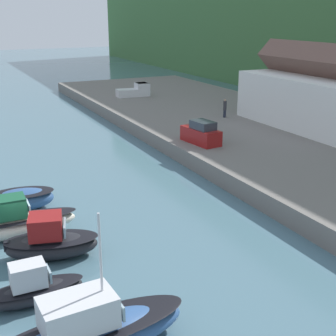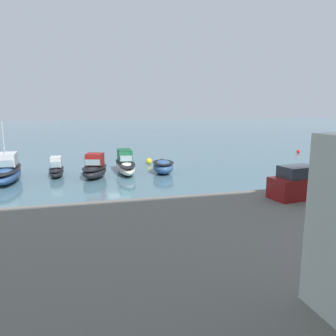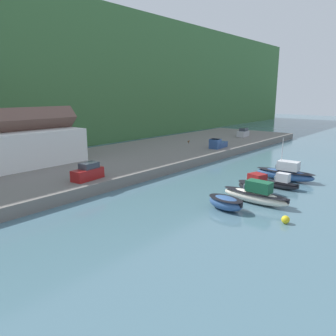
{
  "view_description": "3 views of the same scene",
  "coord_description": "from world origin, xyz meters",
  "px_view_note": "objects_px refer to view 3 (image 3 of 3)",
  "views": [
    {
      "loc": [
        26.51,
        -3.47,
        13.06
      ],
      "look_at": [
        -2.99,
        10.97,
        2.13
      ],
      "focal_mm": 50.0,
      "sensor_mm": 36.0,
      "label": 1
    },
    {
      "loc": [
        3.76,
        36.18,
        7.41
      ],
      "look_at": [
        -4.0,
        6.54,
        1.7
      ],
      "focal_mm": 35.0,
      "sensor_mm": 36.0,
      "label": 2
    },
    {
      "loc": [
        -34.48,
        -16.13,
        12.3
      ],
      "look_at": [
        -2.23,
        11.15,
        2.57
      ],
      "focal_mm": 35.0,
      "sensor_mm": 36.0,
      "label": 3
    }
  ],
  "objects_px": {
    "moored_boat_0": "(226,203)",
    "moored_boat_2": "(255,186)",
    "parked_car_1": "(88,172)",
    "pickup_truck_1": "(217,144)",
    "moored_boat_4": "(285,173)",
    "dog_on_quay": "(189,141)",
    "moored_boat_1": "(256,195)",
    "moored_boat_3": "(281,183)",
    "parked_car_0": "(243,133)",
    "mooring_buoy_0": "(285,220)"
  },
  "relations": [
    {
      "from": "moored_boat_2",
      "to": "parked_car_0",
      "type": "relative_size",
      "value": 1.28
    },
    {
      "from": "pickup_truck_1",
      "to": "mooring_buoy_0",
      "type": "height_order",
      "value": "pickup_truck_1"
    },
    {
      "from": "moored_boat_3",
      "to": "mooring_buoy_0",
      "type": "distance_m",
      "value": 12.3
    },
    {
      "from": "moored_boat_4",
      "to": "parked_car_0",
      "type": "bearing_deg",
      "value": 33.8
    },
    {
      "from": "moored_boat_2",
      "to": "parked_car_1",
      "type": "relative_size",
      "value": 1.28
    },
    {
      "from": "parked_car_0",
      "to": "pickup_truck_1",
      "type": "distance_m",
      "value": 19.81
    },
    {
      "from": "moored_boat_2",
      "to": "parked_car_0",
      "type": "bearing_deg",
      "value": 44.74
    },
    {
      "from": "moored_boat_1",
      "to": "moored_boat_4",
      "type": "xyz_separation_m",
      "value": [
        12.14,
        1.26,
        0.08
      ]
    },
    {
      "from": "moored_boat_4",
      "to": "parked_car_0",
      "type": "distance_m",
      "value": 37.16
    },
    {
      "from": "moored_boat_2",
      "to": "parked_car_1",
      "type": "xyz_separation_m",
      "value": [
        -12.75,
        16.96,
        1.44
      ]
    },
    {
      "from": "moored_boat_0",
      "to": "moored_boat_2",
      "type": "relative_size",
      "value": 0.82
    },
    {
      "from": "mooring_buoy_0",
      "to": "moored_boat_2",
      "type": "bearing_deg",
      "value": 42.41
    },
    {
      "from": "moored_boat_4",
      "to": "dog_on_quay",
      "type": "xyz_separation_m",
      "value": [
        11.32,
        25.79,
        0.87
      ]
    },
    {
      "from": "moored_boat_1",
      "to": "moored_boat_2",
      "type": "bearing_deg",
      "value": 27.5
    },
    {
      "from": "moored_boat_0",
      "to": "pickup_truck_1",
      "type": "distance_m",
      "value": 32.0
    },
    {
      "from": "pickup_truck_1",
      "to": "parked_car_0",
      "type": "bearing_deg",
      "value": -82.77
    },
    {
      "from": "moored_boat_1",
      "to": "mooring_buoy_0",
      "type": "bearing_deg",
      "value": -126.49
    },
    {
      "from": "moored_boat_3",
      "to": "mooring_buoy_0",
      "type": "relative_size",
      "value": 5.89
    },
    {
      "from": "moored_boat_4",
      "to": "parked_car_0",
      "type": "relative_size",
      "value": 1.93
    },
    {
      "from": "moored_boat_1",
      "to": "moored_boat_2",
      "type": "relative_size",
      "value": 1.45
    },
    {
      "from": "moored_boat_0",
      "to": "moored_boat_2",
      "type": "xyz_separation_m",
      "value": [
        7.6,
        0.23,
        0.14
      ]
    },
    {
      "from": "moored_boat_1",
      "to": "mooring_buoy_0",
      "type": "xyz_separation_m",
      "value": [
        -3.77,
        -4.9,
        -0.57
      ]
    },
    {
      "from": "moored_boat_3",
      "to": "parked_car_1",
      "type": "xyz_separation_m",
      "value": [
        -16.78,
        18.7,
        1.62
      ]
    },
    {
      "from": "parked_car_0",
      "to": "moored_boat_3",
      "type": "bearing_deg",
      "value": 118.02
    },
    {
      "from": "moored_boat_4",
      "to": "parked_car_1",
      "type": "relative_size",
      "value": 1.92
    },
    {
      "from": "moored_boat_3",
      "to": "moored_boat_4",
      "type": "xyz_separation_m",
      "value": [
        4.63,
        1.27,
        0.29
      ]
    },
    {
      "from": "moored_boat_2",
      "to": "moored_boat_3",
      "type": "height_order",
      "value": "moored_boat_2"
    },
    {
      "from": "moored_boat_2",
      "to": "moored_boat_4",
      "type": "distance_m",
      "value": 8.67
    },
    {
      "from": "parked_car_1",
      "to": "mooring_buoy_0",
      "type": "distance_m",
      "value": 24.3
    },
    {
      "from": "parked_car_1",
      "to": "pickup_truck_1",
      "type": "distance_m",
      "value": 31.8
    },
    {
      "from": "moored_boat_1",
      "to": "parked_car_0",
      "type": "distance_m",
      "value": 48.04
    },
    {
      "from": "moored_boat_0",
      "to": "dog_on_quay",
      "type": "distance_m",
      "value": 37.61
    },
    {
      "from": "moored_boat_0",
      "to": "moored_boat_4",
      "type": "distance_m",
      "value": 16.27
    },
    {
      "from": "moored_boat_1",
      "to": "moored_boat_3",
      "type": "height_order",
      "value": "moored_boat_1"
    },
    {
      "from": "moored_boat_3",
      "to": "parked_car_1",
      "type": "bearing_deg",
      "value": 131.78
    },
    {
      "from": "parked_car_0",
      "to": "dog_on_quay",
      "type": "xyz_separation_m",
      "value": [
        -18.39,
        3.51,
        -0.46
      ]
    },
    {
      "from": "moored_boat_4",
      "to": "parked_car_0",
      "type": "height_order",
      "value": "moored_boat_4"
    },
    {
      "from": "moored_boat_3",
      "to": "moored_boat_0",
      "type": "bearing_deg",
      "value": 172.47
    },
    {
      "from": "moored_boat_2",
      "to": "moored_boat_3",
      "type": "relative_size",
      "value": 1.2
    },
    {
      "from": "moored_boat_2",
      "to": "dog_on_quay",
      "type": "relative_size",
      "value": 6.33
    },
    {
      "from": "moored_boat_0",
      "to": "pickup_truck_1",
      "type": "height_order",
      "value": "pickup_truck_1"
    },
    {
      "from": "dog_on_quay",
      "to": "moored_boat_4",
      "type": "bearing_deg",
      "value": -35.89
    },
    {
      "from": "moored_boat_0",
      "to": "parked_car_0",
      "type": "distance_m",
      "value": 51.0
    },
    {
      "from": "parked_car_0",
      "to": "pickup_truck_1",
      "type": "bearing_deg",
      "value": 96.36
    },
    {
      "from": "moored_boat_1",
      "to": "parked_car_1",
      "type": "relative_size",
      "value": 1.85
    },
    {
      "from": "moored_boat_2",
      "to": "parked_car_1",
      "type": "height_order",
      "value": "parked_car_1"
    },
    {
      "from": "moored_boat_3",
      "to": "pickup_truck_1",
      "type": "height_order",
      "value": "pickup_truck_1"
    },
    {
      "from": "moored_boat_4",
      "to": "moored_boat_3",
      "type": "bearing_deg",
      "value": -167.73
    },
    {
      "from": "moored_boat_0",
      "to": "moored_boat_4",
      "type": "height_order",
      "value": "moored_boat_4"
    },
    {
      "from": "moored_boat_4",
      "to": "pickup_truck_1",
      "type": "bearing_deg",
      "value": 56.8
    }
  ]
}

